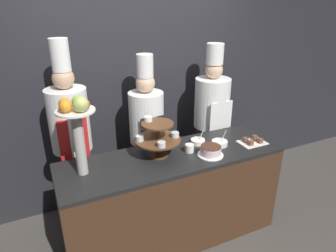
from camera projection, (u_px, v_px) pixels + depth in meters
wall_back at (136, 79)px, 3.27m from camera, size 10.00×0.06×2.80m
buffet_counter at (172, 198)px, 2.86m from camera, size 2.03×0.63×0.91m
tiered_stand at (157, 137)px, 2.62m from camera, size 0.41×0.41×0.35m
fruit_pedestal at (77, 121)px, 2.23m from camera, size 0.29×0.29×0.66m
cake_round at (211, 151)px, 2.67m from camera, size 0.23×0.23×0.09m
cup_white at (189, 148)px, 2.73m from camera, size 0.08×0.08×0.07m
cake_square_tray at (252, 141)px, 2.91m from camera, size 0.26×0.19×0.05m
serving_bowl_near at (220, 143)px, 2.86m from camera, size 0.15×0.15×0.15m
serving_bowl_far at (198, 141)px, 2.90m from camera, size 0.14×0.14×0.14m
chef_left at (71, 136)px, 2.79m from camera, size 0.37×0.37×1.91m
chef_center_left at (147, 130)px, 3.12m from camera, size 0.36×0.36×1.73m
chef_center_right at (211, 116)px, 3.42m from camera, size 0.39×0.39×1.78m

